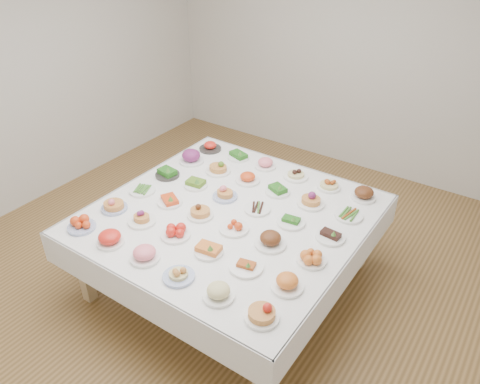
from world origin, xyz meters
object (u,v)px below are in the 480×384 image
Objects in this scene: display_table at (230,220)px; dish_18 at (167,172)px; dish_0 at (81,223)px; dish_35 at (364,193)px.

dish_18 is at bearing 168.80° from display_table.
dish_0 is at bearing -90.02° from dish_18.
dish_0 is 2.37m from dish_35.
dish_18 is 1.80m from dish_35.
dish_18 reaches higher than display_table.
dish_0 is (-0.84, -0.84, 0.12)m from display_table.
display_table is 10.08× the size of dish_35.
display_table is 0.87m from dish_18.
display_table is at bearing -134.61° from dish_35.
dish_35 is (0.83, 0.84, 0.12)m from display_table.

